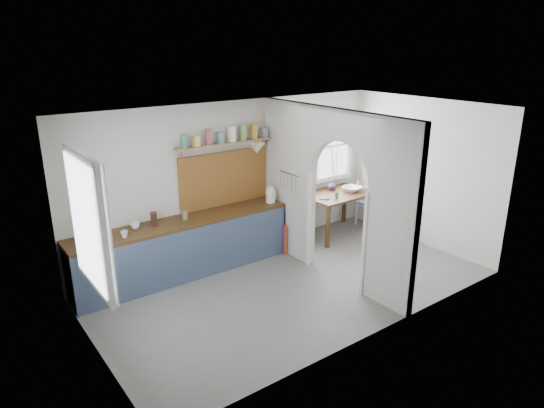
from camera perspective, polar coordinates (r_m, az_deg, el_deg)
floor at (r=7.42m, az=2.50°, el=-9.49°), size 5.80×3.20×0.01m
ceiling at (r=6.61m, az=2.82°, el=10.82°), size 5.80×3.20×0.01m
walls at (r=6.91m, az=2.65°, el=0.07°), size 5.81×3.21×2.60m
partition at (r=7.34m, az=6.64°, el=2.33°), size 0.12×3.20×2.60m
kitchen_window at (r=5.55m, az=-21.04°, el=-2.10°), size 0.10×1.16×1.50m
nook_window at (r=9.10m, az=5.34°, el=6.52°), size 1.76×0.10×1.30m
counter at (r=7.70m, az=-10.35°, el=-4.96°), size 3.50×0.60×0.90m
sink at (r=7.09m, az=-19.89°, el=-4.10°), size 0.40×0.40×0.02m
backsplash at (r=8.02m, az=-5.59°, el=3.01°), size 1.65×0.03×0.90m
shelf at (r=7.80m, az=-5.42°, el=7.52°), size 1.75×0.20×0.21m
pendant_lamp at (r=7.73m, az=-1.81°, el=6.55°), size 0.26×0.26×0.16m
utensil_rail at (r=7.90m, az=2.01°, el=3.61°), size 0.02×0.50×0.02m
dining_table at (r=9.23m, az=7.63°, el=-1.12°), size 1.32×0.89×0.81m
chair_left at (r=8.73m, az=3.27°, el=-1.98°), size 0.43×0.43×0.86m
chair_right at (r=9.82m, az=11.43°, el=0.18°), size 0.50×0.50×0.90m
kettle at (r=8.18m, az=-0.17°, el=1.09°), size 0.27×0.25×0.27m
mug_a at (r=7.05m, az=-16.97°, el=-3.42°), size 0.12×0.12×0.10m
mug_b at (r=7.33m, az=-15.79°, el=-2.42°), size 0.16×0.16×0.10m
knife_block at (r=7.40m, az=-13.73°, el=-1.68°), size 0.12×0.14×0.19m
jar at (r=7.52m, az=-10.21°, el=-1.29°), size 0.11×0.11×0.15m
towel_magenta at (r=8.31m, az=1.47°, el=-4.17°), size 0.02×0.03×0.55m
towel_orange at (r=8.30m, az=1.62°, el=-4.41°), size 0.02×0.03×0.55m
bowl at (r=9.25m, az=9.36°, el=1.77°), size 0.40×0.40×0.08m
table_cup at (r=8.82m, az=7.61°, el=1.05°), size 0.13×0.13×0.09m
plate at (r=8.76m, az=6.17°, el=0.72°), size 0.24×0.24×0.02m
vase at (r=9.27m, az=7.04°, el=2.21°), size 0.21×0.21×0.18m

